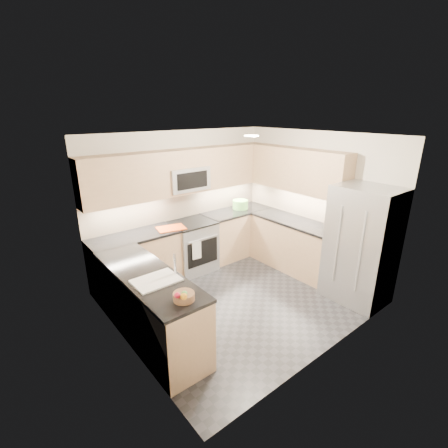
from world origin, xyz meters
The scene contains 36 objects.
floor centered at (0.00, 0.00, 0.00)m, with size 3.60×3.20×0.00m, color #232328.
ceiling centered at (0.00, 0.00, 2.50)m, with size 3.60×3.20×0.02m, color beige.
wall_back centered at (0.00, 1.60, 1.25)m, with size 3.60×0.02×2.50m, color beige.
wall_front centered at (0.00, -1.60, 1.25)m, with size 3.60×0.02×2.50m, color beige.
wall_left centered at (-1.80, 0.00, 1.25)m, with size 0.02×3.20×2.50m, color beige.
wall_right centered at (1.80, 0.00, 1.25)m, with size 0.02×3.20×2.50m, color beige.
base_cab_back_left centered at (-1.09, 1.30, 0.45)m, with size 1.42×0.60×0.90m, color tan.
base_cab_back_right centered at (1.09, 1.30, 0.45)m, with size 1.42×0.60×0.90m, color tan.
base_cab_right centered at (1.50, 0.15, 0.45)m, with size 0.60×1.70×0.90m, color tan.
base_cab_peninsula centered at (-1.50, 0.00, 0.45)m, with size 0.60×2.00×0.90m, color tan.
countertop_back_left centered at (-1.09, 1.30, 0.92)m, with size 1.42×0.63×0.04m, color black.
countertop_back_right centered at (1.09, 1.30, 0.92)m, with size 1.42×0.63×0.04m, color black.
countertop_right centered at (1.50, 0.15, 0.92)m, with size 0.63×1.70×0.04m, color black.
countertop_peninsula centered at (-1.50, 0.00, 0.92)m, with size 0.63×2.00×0.04m, color black.
upper_cab_back centered at (0.00, 1.43, 1.83)m, with size 3.60×0.35×0.75m, color tan.
upper_cab_right centered at (1.62, 0.28, 1.83)m, with size 0.35×1.95×0.75m, color tan.
backsplash_back centered at (0.00, 1.60, 1.20)m, with size 3.60×0.01×0.51m, color #C3A88C.
backsplash_right centered at (1.80, 0.45, 1.20)m, with size 0.01×2.30×0.51m, color #C3A88C.
gas_range centered at (0.00, 1.28, 0.46)m, with size 0.76×0.65×0.91m, color #9B9EA2.
range_cooktop centered at (0.00, 1.28, 0.92)m, with size 0.76×0.65×0.03m, color black.
oven_door_glass centered at (0.00, 0.95, 0.45)m, with size 0.62×0.02×0.45m, color black.
oven_handle centered at (0.00, 0.93, 0.72)m, with size 0.02×0.02×0.60m, color #B2B5BA.
microwave centered at (0.00, 1.40, 1.70)m, with size 0.76×0.40×0.40m, color #9EA2A6.
microwave_door centered at (0.00, 1.20, 1.70)m, with size 0.60×0.01×0.28m, color black.
refrigerator centered at (1.45, -1.15, 0.90)m, with size 0.70×0.90×1.80m, color #97999E.
fridge_handle_left centered at (1.08, -1.33, 0.95)m, with size 0.02×0.02×1.20m, color #B2B5BA.
fridge_handle_right centered at (1.08, -0.97, 0.95)m, with size 0.02×0.02×1.20m, color #B2B5BA.
sink_basin centered at (-1.50, -0.25, 0.88)m, with size 0.52×0.38×0.16m, color white.
faucet centered at (-1.24, -0.25, 1.08)m, with size 0.03×0.03×0.28m, color silver.
utensil_bowl centered at (1.21, 1.33, 1.03)m, with size 0.31×0.31×0.18m, color #68BB50.
cutting_board centered at (-0.46, 1.19, 0.95)m, with size 0.46×0.32×0.01m, color #D04713.
fruit_basket centered at (-1.46, -0.79, 0.98)m, with size 0.23×0.23×0.08m, color #895F40.
fruit_apple centered at (-1.56, -0.83, 1.05)m, with size 0.06×0.06×0.06m, color red.
fruit_pear centered at (-1.49, -0.85, 1.05)m, with size 0.06×0.06×0.06m, color #58A747.
dish_towel_check centered at (-0.15, 0.91, 0.55)m, with size 0.17×0.01×0.32m, color white.
fruit_orange centered at (-1.52, -0.89, 1.05)m, with size 0.07×0.07×0.07m, color orange.
Camera 1 is at (-2.98, -3.35, 2.83)m, focal length 26.00 mm.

